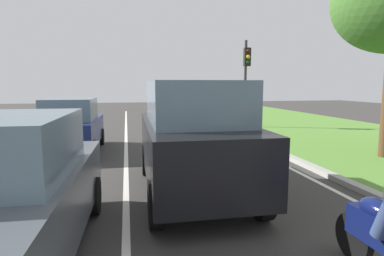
{
  "coord_description": "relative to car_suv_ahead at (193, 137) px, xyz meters",
  "views": [
    {
      "loc": [
        -0.64,
        2.32,
        2.2
      ],
      "look_at": [
        0.86,
        9.66,
        1.2
      ],
      "focal_mm": 30.03,
      "sensor_mm": 36.0,
      "label": 1
    }
  ],
  "objects": [
    {
      "name": "ground_plane",
      "position": [
        -0.65,
        5.43,
        -1.17
      ],
      "size": [
        60.0,
        60.0,
        0.0
      ],
      "primitive_type": "plane",
      "color": "#383533"
    },
    {
      "name": "lane_line_center",
      "position": [
        -1.35,
        5.43,
        -1.16
      ],
      "size": [
        0.12,
        32.0,
        0.01
      ],
      "primitive_type": "cube",
      "color": "silver",
      "rests_on": "ground"
    },
    {
      "name": "lane_line_right_edge",
      "position": [
        2.95,
        5.43,
        -1.16
      ],
      "size": [
        0.12,
        32.0,
        0.01
      ],
      "primitive_type": "cube",
      "color": "silver",
      "rests_on": "ground"
    },
    {
      "name": "grass_verge_right",
      "position": [
        7.85,
        5.43,
        -1.14
      ],
      "size": [
        9.0,
        48.0,
        0.06
      ],
      "primitive_type": "cube",
      "color": "#548433",
      "rests_on": "ground"
    },
    {
      "name": "curb_right",
      "position": [
        3.45,
        5.43,
        -1.11
      ],
      "size": [
        0.24,
        48.0,
        0.12
      ],
      "primitive_type": "cube",
      "color": "#9E9B93",
      "rests_on": "ground"
    },
    {
      "name": "car_suv_ahead",
      "position": [
        0.0,
        0.0,
        0.0
      ],
      "size": [
        2.03,
        4.53,
        2.28
      ],
      "rotation": [
        0.0,
        0.0,
        -0.02
      ],
      "color": "black",
      "rests_on": "ground"
    },
    {
      "name": "car_sedan_left_lane",
      "position": [
        -2.76,
        -2.18,
        -0.25
      ],
      "size": [
        1.95,
        4.35,
        1.86
      ],
      "rotation": [
        0.0,
        0.0,
        -0.03
      ],
      "color": "#474C51",
      "rests_on": "ground"
    },
    {
      "name": "car_hatchback_far",
      "position": [
        -3.06,
        4.7,
        -0.28
      ],
      "size": [
        1.8,
        3.74,
        1.78
      ],
      "rotation": [
        0.0,
        0.0,
        -0.02
      ],
      "color": "navy",
      "rests_on": "ground"
    },
    {
      "name": "traffic_light_near_right",
      "position": [
        4.68,
        9.32,
        1.77
      ],
      "size": [
        0.32,
        0.5,
        4.44
      ],
      "color": "#2D2D2D",
      "rests_on": "ground"
    }
  ]
}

